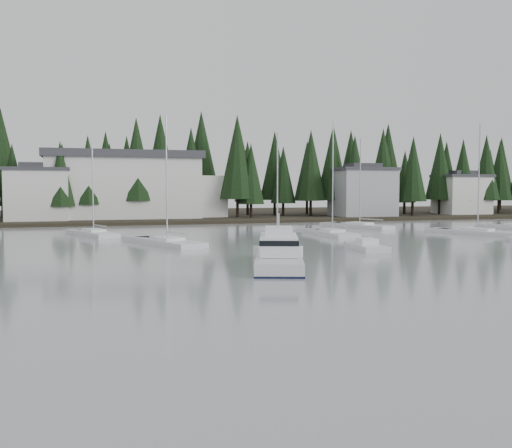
{
  "coord_description": "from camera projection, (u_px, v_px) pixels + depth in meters",
  "views": [
    {
      "loc": [
        -10.69,
        -13.55,
        5.28
      ],
      "look_at": [
        2.05,
        29.63,
        2.5
      ],
      "focal_mm": 40.0,
      "sensor_mm": 36.0,
      "label": 1
    }
  ],
  "objects": [
    {
      "name": "sailboat_4",
      "position": [
        167.0,
        244.0,
        53.69
      ],
      "size": [
        6.34,
        10.37,
        12.62
      ],
      "rotation": [
        0.0,
        0.0,
        1.95
      ],
      "color": "silver",
      "rests_on": "ground"
    },
    {
      "name": "runabout_1",
      "position": [
        367.0,
        249.0,
        49.15
      ],
      "size": [
        2.7,
        5.27,
        1.42
      ],
      "rotation": [
        0.0,
        0.0,
        1.47
      ],
      "color": "silver",
      "rests_on": "ground"
    },
    {
      "name": "ground",
      "position": [
        480.0,
        373.0,
        16.32
      ],
      "size": [
        260.0,
        260.0,
        0.0
      ],
      "primitive_type": "plane",
      "color": "gray",
      "rests_on": "ground"
    },
    {
      "name": "sailboat_7",
      "position": [
        478.0,
        234.0,
        65.6
      ],
      "size": [
        6.29,
        9.78,
        13.29
      ],
      "rotation": [
        0.0,
        0.0,
        2.0
      ],
      "color": "silver",
      "rests_on": "ground"
    },
    {
      "name": "conifer_treeline",
      "position": [
        153.0,
        219.0,
        98.64
      ],
      "size": [
        200.0,
        22.0,
        20.0
      ],
      "primitive_type": null,
      "color": "black",
      "rests_on": "ground"
    },
    {
      "name": "house_west",
      "position": [
        38.0,
        193.0,
        86.57
      ],
      "size": [
        9.54,
        7.42,
        8.75
      ],
      "color": "silver",
      "rests_on": "ground"
    },
    {
      "name": "sailboat_10",
      "position": [
        94.0,
        235.0,
        64.25
      ],
      "size": [
        5.54,
        9.48,
        11.54
      ],
      "rotation": [
        0.0,
        0.0,
        1.93
      ],
      "color": "silver",
      "rests_on": "ground"
    },
    {
      "name": "house_east_a",
      "position": [
        362.0,
        191.0,
        100.85
      ],
      "size": [
        10.6,
        8.48,
        9.25
      ],
      "color": "#999EA0",
      "rests_on": "ground"
    },
    {
      "name": "house_east_b",
      "position": [
        462.0,
        193.0,
        109.01
      ],
      "size": [
        9.54,
        7.42,
        8.25
      ],
      "color": "silver",
      "rests_on": "ground"
    },
    {
      "name": "sailboat_2",
      "position": [
        332.0,
        235.0,
        64.18
      ],
      "size": [
        2.97,
        8.6,
        13.36
      ],
      "rotation": [
        0.0,
        0.0,
        1.6
      ],
      "color": "silver",
      "rests_on": "ground"
    },
    {
      "name": "sailboat_5",
      "position": [
        277.0,
        241.0,
        57.3
      ],
      "size": [
        5.46,
        9.72,
        11.41
      ],
      "rotation": [
        0.0,
        0.0,
        1.24
      ],
      "color": "silver",
      "rests_on": "ground"
    },
    {
      "name": "sailboat_3",
      "position": [
        360.0,
        227.0,
        77.13
      ],
      "size": [
        6.08,
        10.32,
        12.63
      ],
      "rotation": [
        0.0,
        0.0,
        1.93
      ],
      "color": "silver",
      "rests_on": "ground"
    },
    {
      "name": "far_shore_land",
      "position": [
        146.0,
        216.0,
        109.17
      ],
      "size": [
        240.0,
        54.0,
        1.0
      ],
      "primitive_type": "cube",
      "color": "black",
      "rests_on": "ground"
    },
    {
      "name": "harbor_inn",
      "position": [
        137.0,
        186.0,
        93.95
      ],
      "size": [
        29.5,
        11.5,
        10.9
      ],
      "color": "silver",
      "rests_on": "ground"
    },
    {
      "name": "cabin_cruiser_center",
      "position": [
        279.0,
        258.0,
        38.46
      ],
      "size": [
        5.93,
        10.22,
        4.19
      ],
      "rotation": [
        0.0,
        0.0,
        1.25
      ],
      "color": "silver",
      "rests_on": "ground"
    }
  ]
}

